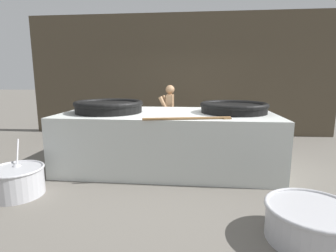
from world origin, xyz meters
The scene contains 9 objects.
ground_plane centered at (0.00, 0.00, 0.00)m, with size 60.00×60.00×0.00m, color #666059.
back_wall centered at (0.00, 2.97, 1.70)m, with size 8.71×0.24×3.40m, color #4C4233.
hearth_platform centered at (0.00, 0.00, 0.51)m, with size 3.77×1.84×1.01m.
giant_wok_near centered at (-1.07, -0.11, 1.13)m, with size 1.23×1.23×0.21m.
giant_wok_far centered at (1.18, 0.07, 1.11)m, with size 1.20×1.20×0.19m.
stirring_paddle centered at (0.43, -0.80, 1.03)m, with size 1.33×0.36×0.04m.
cook centered at (-0.09, 1.25, 0.80)m, with size 0.34×0.53×1.47m.
prep_bowl_vegetables centered at (-1.98, -1.47, 0.22)m, with size 0.74×0.89×0.69m.
prep_bowl_meat centered at (1.68, -2.15, 0.21)m, with size 0.93×0.93×0.37m.
Camera 1 is at (0.48, -4.70, 1.63)m, focal length 28.00 mm.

